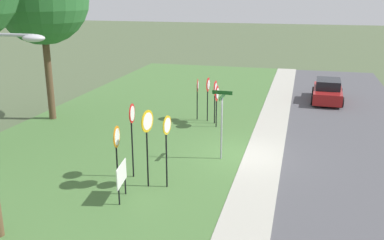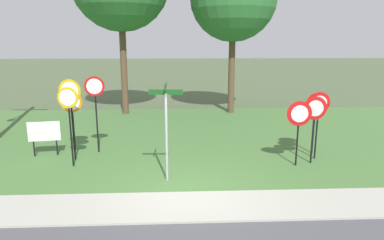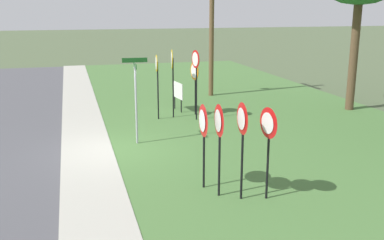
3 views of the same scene
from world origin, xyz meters
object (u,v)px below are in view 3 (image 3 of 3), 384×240
Objects in this scene: yield_sign_far_left at (203,127)px; notice_board at (178,92)px; yield_sign_near_left at (268,132)px; yield_sign_far_right at (242,128)px; stop_sign_near_left at (195,76)px; street_name_post at (136,93)px; utility_pole at (209,11)px; yield_sign_near_right at (218,129)px; stop_sign_far_center at (157,73)px; stop_sign_far_left at (196,70)px; stop_sign_near_right at (172,68)px.

yield_sign_far_left is 1.73× the size of notice_board.
yield_sign_far_right is at bearing -110.94° from yield_sign_near_left.
stop_sign_near_left is 8.73m from yield_sign_far_right.
utility_pole is at bearing 149.39° from street_name_post.
yield_sign_near_right is at bearing -122.88° from yield_sign_far_right.
stop_sign_near_left is at bearing 166.91° from yield_sign_far_left.
notice_board is at bearing 177.29° from yield_sign_far_right.
notice_board is at bearing 153.18° from street_name_post.
yield_sign_near_left is (8.37, 0.96, -0.22)m from stop_sign_far_center.
yield_sign_near_left is at bearing -11.27° from utility_pole.
stop_sign_far_center is 1.17× the size of yield_sign_near_left.
stop_sign_near_left is 4.61m from street_name_post.
stop_sign_near_left is 0.98× the size of yield_sign_near_right.
utility_pole is (-4.72, 2.00, 2.20)m from stop_sign_far_left.
stop_sign_near_right is 1.29× the size of yield_sign_far_left.
yield_sign_near_right is at bearing 16.97° from street_name_post.
utility_pole is at bearing 168.03° from yield_sign_far_right.
yield_sign_far_right reaches higher than notice_board.
stop_sign_far_center is 5.95m from utility_pole.
yield_sign_near_left is at bearing 12.10° from stop_sign_near_right.
stop_sign_near_right is 8.50m from yield_sign_near_left.
stop_sign_near_right is at bearing -135.06° from stop_sign_far_left.
stop_sign_far_center is 2.02m from notice_board.
stop_sign_far_center reaches higher than yield_sign_far_right.
yield_sign_far_left is 0.92× the size of yield_sign_far_right.
stop_sign_far_left is 5.58m from utility_pole.
yield_sign_near_right reaches higher than notice_board.
stop_sign_near_right reaches higher than yield_sign_far_left.
stop_sign_near_right reaches higher than stop_sign_far_center.
notice_board is (-9.20, 1.24, -0.86)m from yield_sign_near_right.
yield_sign_far_right is 0.30× the size of utility_pole.
utility_pole is (-7.32, 4.79, 2.53)m from street_name_post.
stop_sign_far_left is (0.91, -0.21, 0.41)m from stop_sign_near_left.
stop_sign_far_left is at bearing -23.00° from utility_pole.
stop_sign_near_left is 8.80m from yield_sign_near_left.
yield_sign_far_right reaches higher than stop_sign_near_left.
utility_pole is (-12.13, 3.55, 2.55)m from yield_sign_near_right.
yield_sign_near_right is 0.79× the size of street_name_post.
yield_sign_far_left is 8.77m from notice_board.
yield_sign_far_right is 1.88× the size of notice_board.
stop_sign_near_left is 0.86× the size of stop_sign_far_center.
street_name_post is 9.11m from utility_pole.
yield_sign_near_right is at bearing -16.33° from utility_pole.
yield_sign_near_left is 1.14m from yield_sign_near_right.
stop_sign_far_center is 0.33× the size of utility_pole.
street_name_post is 2.29× the size of notice_board.
stop_sign_far_left is 1.26× the size of yield_sign_near_left.
yield_sign_far_right reaches higher than yield_sign_near_right.
yield_sign_near_left is at bearing -9.27° from notice_board.
utility_pole reaches higher than notice_board.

